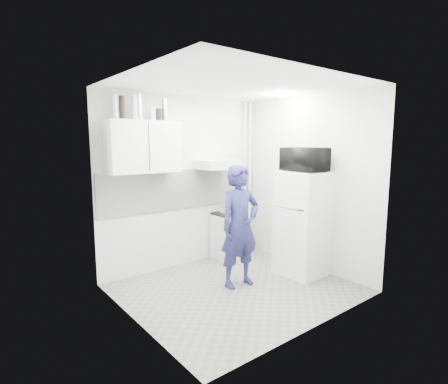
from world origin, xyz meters
TOP-DOWN VIEW (x-y plane):
  - floor at (0.00, 0.00)m, footprint 2.80×2.80m
  - ceiling at (0.00, 0.00)m, footprint 2.80×2.80m
  - wall_back at (0.00, 1.25)m, footprint 2.80×0.00m
  - wall_left at (-1.40, 0.00)m, footprint 0.00×2.60m
  - wall_right at (1.40, 0.00)m, footprint 0.00×2.60m
  - person at (0.11, 0.07)m, footprint 0.62×0.43m
  - stove at (0.69, 1.00)m, footprint 0.46×0.46m
  - fridge at (1.10, -0.18)m, footprint 0.64×0.64m
  - stove_top at (0.69, 1.00)m, footprint 0.44×0.44m
  - saucepan at (0.65, 1.05)m, footprint 0.20×0.20m
  - microwave at (1.10, -0.18)m, footprint 0.64×0.46m
  - bottle_a at (-1.12, 1.07)m, footprint 0.07×0.07m
  - bottle_b at (-1.03, 1.07)m, footprint 0.08×0.08m
  - bottle_c at (-0.86, 1.07)m, footprint 0.08×0.08m
  - bottle_d at (-0.79, 1.07)m, footprint 0.08×0.08m
  - canister_a at (-0.60, 1.07)m, footprint 0.08×0.08m
  - canister_b at (-0.50, 1.07)m, footprint 0.09×0.09m
  - bottle_e at (-0.41, 1.07)m, footprint 0.08×0.08m
  - upper_cabinet at (-0.75, 1.07)m, footprint 1.00×0.35m
  - range_hood at (0.45, 1.00)m, footprint 0.60×0.50m
  - backsplash at (0.00, 1.24)m, footprint 2.74×0.03m
  - pipe_a at (1.30, 1.17)m, footprint 0.05×0.05m
  - pipe_b at (1.18, 1.17)m, footprint 0.04×0.04m
  - ceiling_spot_fixture at (1.00, 0.20)m, footprint 0.10×0.10m

SIDE VIEW (x-z plane):
  - floor at x=0.00m, z-range 0.00..0.00m
  - stove at x=0.69m, z-range 0.00..0.74m
  - fridge at x=1.10m, z-range 0.00..1.50m
  - stove_top at x=0.69m, z-range 0.74..0.77m
  - person at x=0.11m, z-range 0.00..1.62m
  - saucepan at x=0.65m, z-range 0.77..0.88m
  - backsplash at x=0.00m, z-range 0.90..1.50m
  - wall_left at x=-1.40m, z-range 0.00..2.60m
  - wall_right at x=1.40m, z-range 0.00..2.60m
  - pipe_a at x=1.30m, z-range 0.00..2.60m
  - pipe_b at x=1.18m, z-range 0.00..2.60m
  - wall_back at x=0.00m, z-range -0.10..2.70m
  - range_hood at x=0.45m, z-range 1.50..1.64m
  - microwave at x=1.10m, z-range 1.50..1.84m
  - upper_cabinet at x=-0.75m, z-range 1.50..2.20m
  - canister_b at x=-0.50m, z-range 2.20..2.37m
  - canister_a at x=-0.60m, z-range 2.20..2.39m
  - bottle_b at x=-1.03m, z-range 2.20..2.50m
  - bottle_e at x=-0.41m, z-range 2.20..2.52m
  - bottle_a at x=-1.12m, z-range 2.20..2.52m
  - bottle_c at x=-0.86m, z-range 2.20..2.53m
  - bottle_d at x=-0.79m, z-range 2.20..2.55m
  - ceiling_spot_fixture at x=1.00m, z-range 2.56..2.58m
  - ceiling at x=0.00m, z-range 2.60..2.60m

